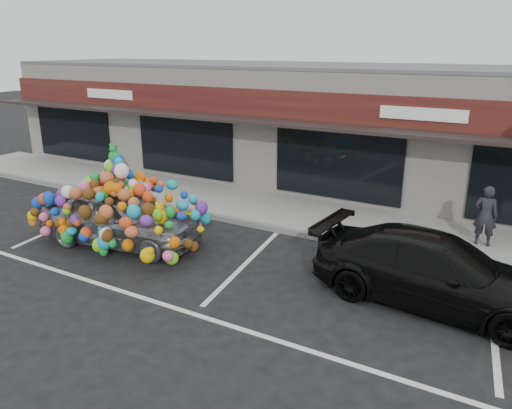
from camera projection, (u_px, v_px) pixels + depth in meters
The scene contains 11 objects.
ground at pixel (150, 244), 13.05m from camera, with size 90.00×90.00×0.00m, color black.
shop_building at pixel (293, 121), 19.36m from camera, with size 24.00×7.20×4.31m.
sidewalk at pixel (232, 202), 16.33m from camera, with size 26.00×3.00×0.15m, color gray.
kerb at pixel (206, 215), 15.09m from camera, with size 26.00×0.18×0.16m, color slate.
parking_stripe_left at pixel (72, 222), 14.73m from camera, with size 0.12×4.40×0.01m, color silver.
parking_stripe_mid at pixel (246, 264), 11.88m from camera, with size 0.12×4.40×0.01m, color silver.
parking_stripe_right at pixel (493, 324), 9.31m from camera, with size 0.12×4.40×0.01m, color silver.
lane_line at pixel (149, 300), 10.20m from camera, with size 14.00×0.12×0.01m, color silver.
toy_car at pixel (120, 211), 12.84m from camera, with size 3.10×4.79×2.66m.
black_sedan at pixel (435, 271), 9.87m from camera, with size 4.88×1.99×1.42m, color black.
pedestrian_a at pixel (486, 216), 12.42m from camera, with size 0.56×0.37×1.55m, color black.
Camera 1 is at (8.45, -9.11, 4.96)m, focal length 35.00 mm.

